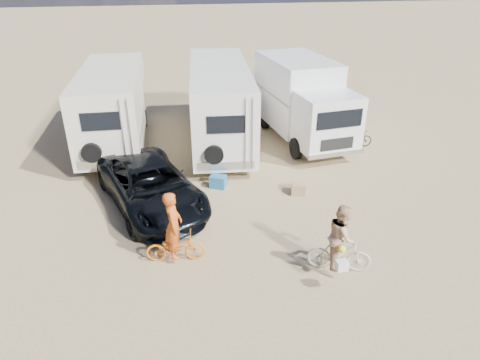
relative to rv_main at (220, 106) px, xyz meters
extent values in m
plane|color=tan|center=(0.18, -7.02, -1.67)|extent=(140.00, 140.00, 0.00)
imported|color=black|center=(-2.98, -5.20, -0.93)|extent=(4.14, 5.87, 1.49)
imported|color=orange|center=(-2.32, -8.27, -1.25)|extent=(1.64, 0.70, 0.84)
imported|color=beige|center=(1.91, -9.41, -1.17)|extent=(1.72, 0.98, 1.00)
imported|color=#C24F17|center=(-2.32, -8.27, -0.71)|extent=(0.52, 0.74, 1.93)
imported|color=tan|center=(1.91, -9.41, -0.78)|extent=(0.92, 1.04, 1.78)
imported|color=#232523|center=(5.65, -1.61, -1.26)|extent=(1.58, 0.62, 0.82)
cube|color=#206691|center=(-0.65, -4.29, -1.45)|extent=(0.68, 0.60, 0.45)
cube|color=#9C7B56|center=(2.07, -5.21, -1.48)|extent=(0.60, 0.60, 0.39)
camera|label=1|loc=(-2.19, -17.91, 5.74)|focal=32.19mm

